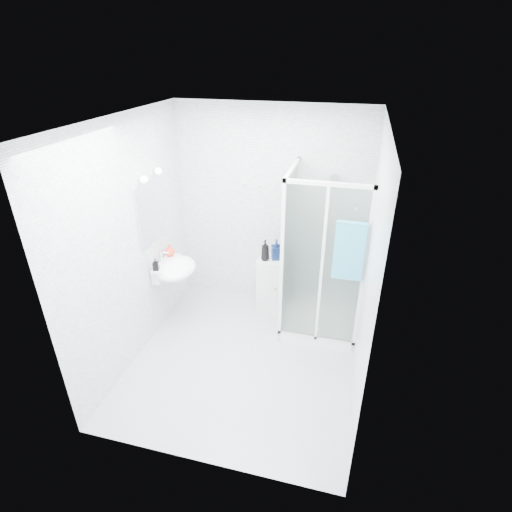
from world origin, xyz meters
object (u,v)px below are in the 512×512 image
(shampoo_bottle_a, at_px, (265,250))
(soap_dispenser_orange, at_px, (170,250))
(hand_towel, at_px, (349,250))
(wall_basin, at_px, (174,268))
(soap_dispenser_black, at_px, (156,264))
(shampoo_bottle_b, at_px, (276,249))
(shower_enclosure, at_px, (314,298))
(storage_cabinet, at_px, (270,284))

(shampoo_bottle_a, relative_size, soap_dispenser_orange, 1.81)
(hand_towel, xyz_separation_m, soap_dispenser_orange, (-2.12, 0.26, -0.40))
(wall_basin, relative_size, soap_dispenser_black, 3.88)
(shampoo_bottle_b, bearing_deg, soap_dispenser_black, -146.46)
(wall_basin, relative_size, hand_towel, 0.87)
(shower_enclosure, relative_size, shampoo_bottle_b, 7.62)
(hand_towel, height_order, shampoo_bottle_a, hand_towel)
(shower_enclosure, bearing_deg, soap_dispenser_black, -164.12)
(storage_cabinet, xyz_separation_m, soap_dispenser_orange, (-1.17, -0.43, 0.56))
(storage_cabinet, bearing_deg, soap_dispenser_orange, -158.55)
(shower_enclosure, height_order, wall_basin, shower_enclosure)
(shower_enclosure, height_order, hand_towel, shower_enclosure)
(wall_basin, xyz_separation_m, shampoo_bottle_b, (1.11, 0.63, 0.09))
(wall_basin, height_order, shampoo_bottle_a, shampoo_bottle_a)
(shampoo_bottle_a, bearing_deg, wall_basin, -150.18)
(wall_basin, xyz_separation_m, soap_dispenser_orange, (-0.12, 0.18, 0.14))
(storage_cabinet, bearing_deg, shampoo_bottle_b, 19.13)
(wall_basin, xyz_separation_m, hand_towel, (1.99, -0.09, 0.54))
(soap_dispenser_orange, height_order, soap_dispenser_black, soap_dispenser_orange)
(shower_enclosure, bearing_deg, wall_basin, -169.19)
(storage_cabinet, distance_m, hand_towel, 1.52)
(shower_enclosure, xyz_separation_m, shampoo_bottle_b, (-0.54, 0.31, 0.43))
(shower_enclosure, distance_m, soap_dispenser_orange, 1.85)
(shower_enclosure, distance_m, soap_dispenser_black, 1.91)
(shampoo_bottle_a, distance_m, soap_dispenser_orange, 1.17)
(shampoo_bottle_b, bearing_deg, soap_dispenser_orange, -159.89)
(soap_dispenser_orange, bearing_deg, shower_enclosure, 4.48)
(shampoo_bottle_a, xyz_separation_m, soap_dispenser_orange, (-1.11, -0.39, 0.05))
(soap_dispenser_black, bearing_deg, shampoo_bottle_b, 33.54)
(shampoo_bottle_a, xyz_separation_m, shampoo_bottle_b, (0.13, 0.07, -0.01))
(storage_cabinet, distance_m, soap_dispenser_orange, 1.37)
(shampoo_bottle_b, height_order, soap_dispenser_orange, same)
(soap_dispenser_black, bearing_deg, shampoo_bottle_a, 34.24)
(wall_basin, bearing_deg, shower_enclosure, 10.81)
(storage_cabinet, bearing_deg, hand_towel, -34.99)
(hand_towel, distance_m, soap_dispenser_orange, 2.17)
(soap_dispenser_orange, distance_m, soap_dispenser_black, 0.37)
(wall_basin, distance_m, shampoo_bottle_b, 1.28)
(shower_enclosure, distance_m, shampoo_bottle_b, 0.76)
(shower_enclosure, xyz_separation_m, shampoo_bottle_a, (-0.67, 0.25, 0.44))
(soap_dispenser_black, bearing_deg, wall_basin, 56.86)
(hand_towel, height_order, shampoo_bottle_b, hand_towel)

